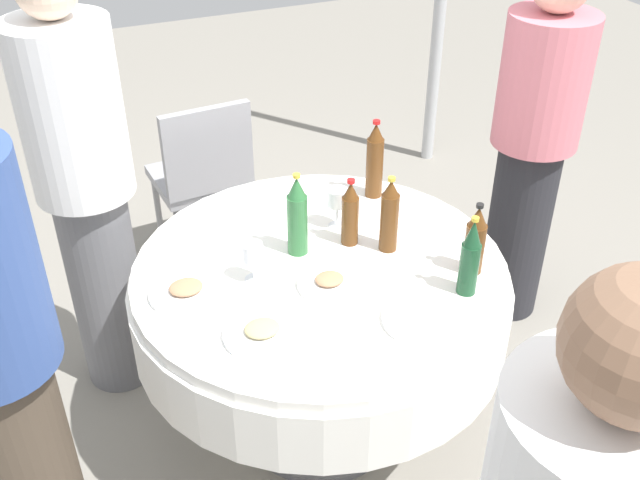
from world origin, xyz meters
TOP-DOWN VIEW (x-y plane):
  - ground_plane at (0.00, 0.00)m, footprint 10.00×10.00m
  - dining_table at (0.00, 0.00)m, footprint 1.24×1.24m
  - bottle_brown_left at (0.36, 0.33)m, footprint 0.06×0.06m
  - bottle_brown_right at (0.14, 0.08)m, footprint 0.06×0.06m
  - bottle_green_north at (-0.04, 0.10)m, footprint 0.07×0.07m
  - bottle_brown_near at (0.25, -0.00)m, footprint 0.06×0.06m
  - bottle_brown_south at (0.43, -0.22)m, footprint 0.06×0.06m
  - bottle_dark_green_east at (0.36, -0.30)m, footprint 0.06×0.06m
  - wine_glass_near at (0.15, 0.19)m, footprint 0.07×0.07m
  - wine_glass_south at (-0.22, 0.01)m, footprint 0.06×0.06m
  - plate_west at (-0.28, -0.25)m, footprint 0.23×0.23m
  - plate_mid at (-0.43, 0.03)m, footprint 0.23×0.23m
  - plate_inner at (0.16, -0.37)m, footprint 0.24×0.24m
  - plate_front at (-0.02, -0.11)m, footprint 0.20×0.20m
  - fork_right at (-0.19, 0.38)m, footprint 0.10×0.17m
  - spoon_north at (0.48, 0.05)m, footprint 0.13×0.15m
  - person_north at (-0.63, 0.59)m, footprint 0.34×0.34m
  - person_near at (1.07, 0.33)m, footprint 0.34×0.34m
  - chair_east at (-0.08, 1.15)m, footprint 0.43×0.43m

SIDE VIEW (x-z plane):
  - ground_plane at x=0.00m, z-range 0.00..0.00m
  - chair_east at x=-0.08m, z-range 0.08..0.95m
  - dining_table at x=0.00m, z-range 0.22..0.96m
  - fork_right at x=-0.19m, z-range 0.74..0.74m
  - spoon_north at x=0.48m, z-range 0.74..0.74m
  - plate_inner at x=0.16m, z-range 0.74..0.76m
  - plate_mid at x=-0.43m, z-range 0.73..0.77m
  - plate_west at x=-0.28m, z-range 0.73..0.77m
  - plate_front at x=-0.02m, z-range 0.73..0.77m
  - person_near at x=1.07m, z-range 0.04..1.59m
  - wine_glass_south at x=-0.22m, z-range 0.77..0.90m
  - wine_glass_near at x=0.15m, z-range 0.77..0.92m
  - bottle_brown_right at x=0.14m, z-range 0.73..0.97m
  - bottle_brown_south at x=0.43m, z-range 0.73..0.98m
  - person_north at x=-0.63m, z-range 0.04..1.68m
  - bottle_dark_green_east at x=0.36m, z-range 0.73..1.00m
  - bottle_brown_near at x=0.25m, z-range 0.73..1.00m
  - bottle_green_north at x=-0.04m, z-range 0.73..1.02m
  - bottle_brown_left at x=0.36m, z-range 0.73..1.03m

